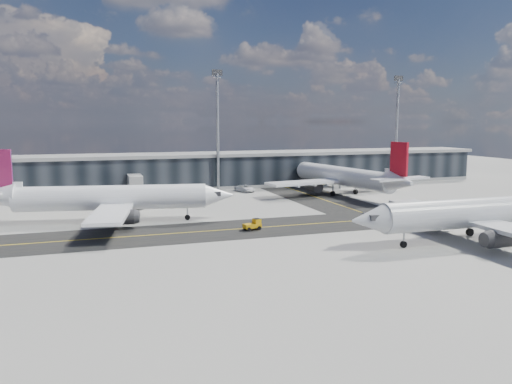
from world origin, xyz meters
TOP-DOWN VIEW (x-y plane):
  - ground at (0.00, 0.00)m, footprint 300.00×300.00m
  - taxiway_lanes at (3.91, 10.74)m, footprint 180.00×63.00m
  - terminal_concourse at (0.04, 54.93)m, footprint 152.00×19.80m
  - floodlight_masts at (0.00, 48.00)m, footprint 102.50×0.70m
  - airliner_af at (-26.83, 16.02)m, footprint 41.46×35.53m
  - airliner_redtail at (25.40, 31.68)m, footprint 36.84×43.03m
  - airliner_near at (22.85, -14.34)m, footprint 41.27×35.10m
  - baggage_tug at (-5.68, 2.68)m, footprint 2.96×1.89m
  - service_van at (5.53, 44.00)m, footprint 4.44×6.35m

SIDE VIEW (x-z plane):
  - ground at x=0.00m, z-range 0.00..0.00m
  - taxiway_lanes at x=3.91m, z-range -0.01..0.03m
  - service_van at x=5.53m, z-range 0.00..1.61m
  - baggage_tug at x=-5.68m, z-range 0.00..1.73m
  - airliner_near at x=22.85m, z-range -2.08..10.18m
  - airliner_af at x=-26.83m, z-range -2.09..10.22m
  - terminal_concourse at x=0.04m, z-range -0.31..8.49m
  - airliner_redtail at x=25.40m, z-range -2.16..10.59m
  - floodlight_masts at x=0.00m, z-range 1.16..30.06m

